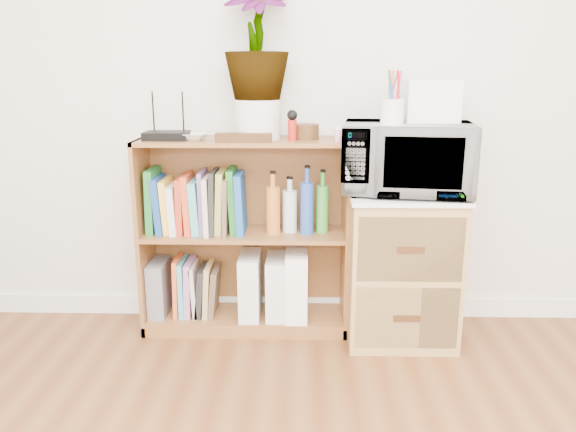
{
  "coord_description": "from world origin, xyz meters",
  "views": [
    {
      "loc": [
        -0.08,
        -0.52,
        1.27
      ],
      "look_at": [
        -0.14,
        1.95,
        0.62
      ],
      "focal_mm": 35.0,
      "sensor_mm": 36.0,
      "label": 1
    }
  ],
  "objects": [
    {
      "name": "skirting_board",
      "position": [
        0.0,
        2.24,
        0.05
      ],
      "size": [
        4.0,
        0.02,
        0.1
      ],
      "primitive_type": "cube",
      "color": "white",
      "rests_on": "ground"
    },
    {
      "name": "bookshelf",
      "position": [
        -0.35,
        2.1,
        0.47
      ],
      "size": [
        1.0,
        0.3,
        0.95
      ],
      "primitive_type": "cube",
      "color": "brown",
      "rests_on": "ground"
    },
    {
      "name": "wicker_unit",
      "position": [
        0.4,
        2.02,
        0.35
      ],
      "size": [
        0.5,
        0.45,
        0.7
      ],
      "primitive_type": "cube",
      "color": "#9E7542",
      "rests_on": "ground"
    },
    {
      "name": "microwave",
      "position": [
        0.4,
        2.02,
        0.88
      ],
      "size": [
        0.62,
        0.46,
        0.32
      ],
      "primitive_type": "imported",
      "rotation": [
        0.0,
        0.0,
        -0.13
      ],
      "color": "silver",
      "rests_on": "wicker_unit"
    },
    {
      "name": "pen_cup",
      "position": [
        0.31,
        1.94,
        1.09
      ],
      "size": [
        0.1,
        0.1,
        0.11
      ],
      "primitive_type": "cylinder",
      "color": "white",
      "rests_on": "microwave"
    },
    {
      "name": "small_appliance",
      "position": [
        0.51,
        2.08,
        1.13
      ],
      "size": [
        0.24,
        0.2,
        0.19
      ],
      "primitive_type": "cube",
      "color": "white",
      "rests_on": "microwave"
    },
    {
      "name": "router",
      "position": [
        -0.7,
        2.08,
        0.97
      ],
      "size": [
        0.2,
        0.14,
        0.04
      ],
      "primitive_type": "cube",
      "color": "black",
      "rests_on": "bookshelf"
    },
    {
      "name": "white_bowl",
      "position": [
        -0.58,
        2.07,
        0.97
      ],
      "size": [
        0.13,
        0.13,
        0.03
      ],
      "primitive_type": "imported",
      "color": "silver",
      "rests_on": "bookshelf"
    },
    {
      "name": "plant_pot",
      "position": [
        -0.28,
        2.12,
        1.04
      ],
      "size": [
        0.21,
        0.21,
        0.18
      ],
      "primitive_type": "cylinder",
      "color": "silver",
      "rests_on": "bookshelf"
    },
    {
      "name": "potted_plant",
      "position": [
        -0.28,
        2.12,
        1.4
      ],
      "size": [
        0.3,
        0.3,
        0.53
      ],
      "primitive_type": "imported",
      "color": "#357930",
      "rests_on": "plant_pot"
    },
    {
      "name": "trinket_box",
      "position": [
        -0.34,
        2.0,
        0.97
      ],
      "size": [
        0.25,
        0.06,
        0.04
      ],
      "primitive_type": "cube",
      "color": "#3A230F",
      "rests_on": "bookshelf"
    },
    {
      "name": "kokeshi_doll",
      "position": [
        -0.12,
        2.06,
        1.0
      ],
      "size": [
        0.04,
        0.04,
        0.09
      ],
      "primitive_type": "cylinder",
      "color": "#A61B14",
      "rests_on": "bookshelf"
    },
    {
      "name": "wooden_bowl",
      "position": [
        -0.06,
        2.11,
        0.98
      ],
      "size": [
        0.12,
        0.12,
        0.07
      ],
      "primitive_type": "cylinder",
      "color": "#36210E",
      "rests_on": "bookshelf"
    },
    {
      "name": "paint_jars",
      "position": [
        0.12,
        2.01,
        0.98
      ],
      "size": [
        0.12,
        0.04,
        0.06
      ],
      "primitive_type": "cube",
      "color": "pink",
      "rests_on": "bookshelf"
    },
    {
      "name": "file_box",
      "position": [
        -0.79,
        2.1,
        0.21
      ],
      "size": [
        0.08,
        0.22,
        0.27
      ],
      "primitive_type": "cube",
      "color": "slate",
      "rests_on": "bookshelf"
    },
    {
      "name": "magazine_holder_left",
      "position": [
        -0.33,
        2.09,
        0.23
      ],
      "size": [
        0.1,
        0.25,
        0.32
      ],
      "primitive_type": "cube",
      "color": "silver",
      "rests_on": "bookshelf"
    },
    {
      "name": "magazine_holder_mid",
      "position": [
        -0.2,
        2.09,
        0.22
      ],
      "size": [
        0.1,
        0.24,
        0.3
      ],
      "primitive_type": "cube",
      "color": "silver",
      "rests_on": "bookshelf"
    },
    {
      "name": "magazine_holder_right",
      "position": [
        -0.1,
        2.09,
        0.24
      ],
      "size": [
        0.11,
        0.27,
        0.34
      ],
      "primitive_type": "cube",
      "color": "white",
      "rests_on": "bookshelf"
    },
    {
      "name": "cookbooks",
      "position": [
        -0.58,
        2.1,
        0.64
      ],
      "size": [
        0.47,
        0.2,
        0.31
      ],
      "color": "#1F742F",
      "rests_on": "bookshelf"
    },
    {
      "name": "liquor_bottles",
      "position": [
        -0.1,
        2.1,
        0.65
      ],
      "size": [
        0.3,
        0.07,
        0.32
      ],
      "color": "#CA6F26",
      "rests_on": "bookshelf"
    },
    {
      "name": "lower_books",
      "position": [
        -0.6,
        2.1,
        0.2
      ],
      "size": [
        0.22,
        0.19,
        0.3
      ],
      "color": "#DE5627",
      "rests_on": "bookshelf"
    }
  ]
}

